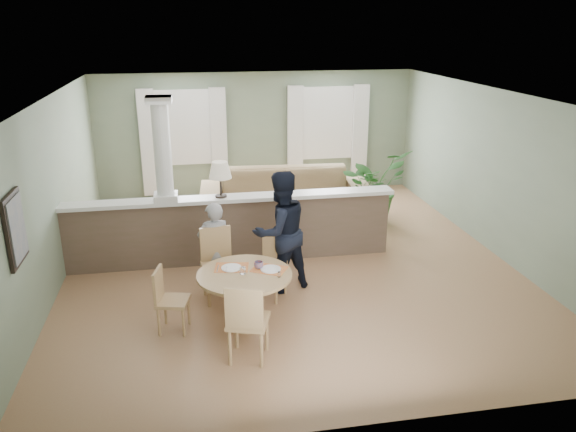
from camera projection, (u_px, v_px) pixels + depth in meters
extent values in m
plane|color=#A67D57|center=(289.00, 262.00, 9.20)|extent=(8.00, 8.00, 0.00)
cube|color=gray|center=(257.00, 134.00, 12.47)|extent=(7.00, 0.02, 2.70)
cube|color=gray|center=(53.00, 194.00, 8.17)|extent=(0.02, 8.00, 2.70)
cube|color=gray|center=(495.00, 172.00, 9.34)|extent=(0.02, 8.00, 2.70)
cube|color=gray|center=(368.00, 303.00, 5.04)|extent=(7.00, 0.02, 2.70)
cube|color=white|center=(289.00, 95.00, 8.31)|extent=(7.00, 8.00, 0.02)
cube|color=white|center=(183.00, 128.00, 12.11)|extent=(1.10, 0.02, 1.50)
cube|color=white|center=(183.00, 128.00, 12.09)|extent=(1.22, 0.04, 1.62)
cube|color=white|center=(327.00, 123.00, 12.65)|extent=(1.10, 0.02, 1.50)
cube|color=white|center=(327.00, 123.00, 12.62)|extent=(1.22, 0.04, 1.62)
cube|color=white|center=(149.00, 143.00, 12.00)|extent=(0.35, 0.10, 2.30)
cube|color=white|center=(219.00, 141.00, 12.25)|extent=(0.35, 0.10, 2.30)
cube|color=white|center=(295.00, 138.00, 12.54)|extent=(0.35, 0.10, 2.30)
cube|color=white|center=(360.00, 136.00, 12.79)|extent=(0.35, 0.10, 2.30)
cube|color=black|center=(15.00, 229.00, 6.25)|extent=(0.04, 0.62, 0.82)
cube|color=gray|center=(17.00, 229.00, 6.26)|extent=(0.02, 0.52, 0.72)
cube|color=brown|center=(232.00, 231.00, 9.07)|extent=(5.20, 0.22, 1.05)
cube|color=white|center=(231.00, 198.00, 8.88)|extent=(5.32, 0.36, 0.06)
cube|color=white|center=(166.00, 197.00, 8.69)|extent=(0.36, 0.36, 0.10)
cylinder|color=white|center=(162.00, 150.00, 8.44)|extent=(0.26, 0.26, 1.39)
cube|color=white|center=(159.00, 100.00, 8.20)|extent=(0.38, 0.38, 0.10)
cylinder|color=black|center=(221.00, 196.00, 8.84)|extent=(0.18, 0.18, 0.03)
cylinder|color=black|center=(221.00, 187.00, 8.79)|extent=(0.03, 0.03, 0.28)
cone|color=beige|center=(220.00, 170.00, 8.70)|extent=(0.36, 0.36, 0.26)
imported|color=olive|center=(286.00, 195.00, 11.03)|extent=(3.40, 1.53, 0.97)
imported|color=#2C6327|center=(374.00, 186.00, 10.82)|extent=(1.68, 1.61, 1.43)
cylinder|color=tan|center=(246.00, 323.00, 7.31)|extent=(0.51, 0.51, 0.04)
cylinder|color=tan|center=(245.00, 299.00, 7.19)|extent=(0.14, 0.14, 0.65)
cylinder|color=tan|center=(244.00, 275.00, 7.08)|extent=(1.21, 1.21, 0.04)
cube|color=red|center=(232.00, 267.00, 7.24)|extent=(0.47, 0.38, 0.01)
cube|color=red|center=(269.00, 269.00, 7.19)|extent=(0.53, 0.48, 0.01)
cylinder|color=white|center=(231.00, 268.00, 7.21)|extent=(0.26, 0.26, 0.01)
cylinder|color=white|center=(271.00, 269.00, 7.17)|extent=(0.26, 0.26, 0.01)
cylinder|color=white|center=(243.00, 270.00, 7.04)|extent=(0.07, 0.07, 0.09)
cube|color=silver|center=(227.00, 269.00, 7.16)|extent=(0.04, 0.18, 0.00)
cube|color=silver|center=(218.00, 268.00, 7.20)|extent=(0.05, 0.21, 0.00)
cylinder|color=white|center=(279.00, 275.00, 6.96)|extent=(0.04, 0.04, 0.07)
cylinder|color=silver|center=(279.00, 272.00, 6.94)|extent=(0.04, 0.04, 0.01)
imported|color=#2666B1|center=(259.00, 265.00, 7.20)|extent=(0.14, 0.14, 0.09)
cube|color=tan|center=(219.00, 267.00, 7.82)|extent=(0.51, 0.51, 0.05)
cylinder|color=tan|center=(209.00, 291.00, 7.69)|extent=(0.04, 0.04, 0.47)
cylinder|color=tan|center=(235.00, 288.00, 7.79)|extent=(0.04, 0.04, 0.47)
cylinder|color=tan|center=(205.00, 280.00, 8.03)|extent=(0.04, 0.04, 0.47)
cylinder|color=tan|center=(230.00, 277.00, 8.13)|extent=(0.04, 0.04, 0.47)
cube|color=tan|center=(216.00, 244.00, 7.92)|extent=(0.44, 0.10, 0.50)
cube|color=tan|center=(270.00, 269.00, 7.90)|extent=(0.57, 0.57, 0.05)
cylinder|color=tan|center=(255.00, 286.00, 7.89)|extent=(0.04, 0.04, 0.42)
cylinder|color=tan|center=(276.00, 290.00, 7.77)|extent=(0.04, 0.04, 0.42)
cylinder|color=tan|center=(265.00, 277.00, 8.18)|extent=(0.04, 0.04, 0.42)
cylinder|color=tan|center=(286.00, 281.00, 8.06)|extent=(0.04, 0.04, 0.42)
cube|color=tan|center=(275.00, 248.00, 7.98)|extent=(0.35, 0.25, 0.45)
cube|color=tan|center=(248.00, 321.00, 6.44)|extent=(0.56, 0.56, 0.05)
cylinder|color=tan|center=(267.00, 333.00, 6.67)|extent=(0.04, 0.04, 0.46)
cylinder|color=tan|center=(237.00, 331.00, 6.72)|extent=(0.04, 0.04, 0.46)
cylinder|color=tan|center=(261.00, 350.00, 6.33)|extent=(0.04, 0.04, 0.46)
cylinder|color=tan|center=(230.00, 348.00, 6.38)|extent=(0.04, 0.04, 0.46)
cube|color=tan|center=(244.00, 309.00, 6.16)|extent=(0.42, 0.17, 0.49)
cube|color=tan|center=(173.00, 301.00, 7.05)|extent=(0.46, 0.46, 0.05)
cylinder|color=tan|center=(183.00, 323.00, 6.97)|extent=(0.04, 0.04, 0.39)
cylinder|color=tan|center=(189.00, 311.00, 7.26)|extent=(0.04, 0.04, 0.39)
cylinder|color=tan|center=(159.00, 322.00, 6.98)|extent=(0.04, 0.04, 0.39)
cylinder|color=tan|center=(165.00, 310.00, 7.27)|extent=(0.04, 0.04, 0.39)
cube|color=tan|center=(158.00, 285.00, 6.98)|extent=(0.12, 0.36, 0.42)
imported|color=gray|center=(215.00, 247.00, 8.03)|extent=(0.54, 0.41, 1.34)
imported|color=black|center=(280.00, 232.00, 8.02)|extent=(1.06, 0.96, 1.78)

